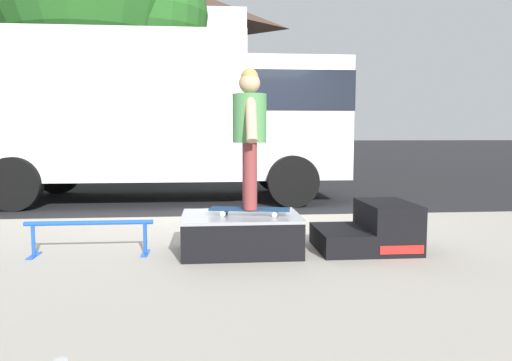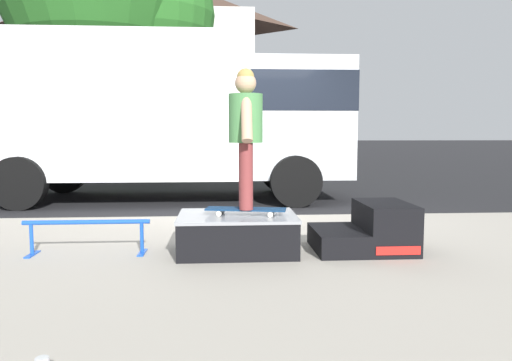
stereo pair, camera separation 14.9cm
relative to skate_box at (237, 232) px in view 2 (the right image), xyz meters
name	(u,v)px [view 2 (the right image)]	position (x,y,z in m)	size (l,w,h in m)	color
ground_plane	(259,217)	(0.41, 2.61, -0.32)	(140.00, 140.00, 0.00)	black
sidewalk_slab	(283,268)	(0.41, -0.39, -0.26)	(50.00, 5.00, 0.12)	#A8A093
skate_box	(237,232)	(0.00, 0.00, 0.00)	(1.15, 0.83, 0.38)	black
kicker_ramp	(370,230)	(1.34, 0.00, 0.00)	(0.96, 0.80, 0.48)	black
grind_rail	(87,229)	(-1.46, 0.01, 0.04)	(1.21, 0.28, 0.34)	blue
skateboard	(246,209)	(0.08, -0.05, 0.23)	(0.80, 0.34, 0.07)	navy
skater_kid	(246,127)	(0.08, -0.05, 1.03)	(0.33, 0.69, 1.34)	brown
box_truck	(168,112)	(-1.20, 4.81, 1.38)	(6.91, 2.63, 3.05)	white
house_behind	(149,66)	(-3.42, 17.72, 3.92)	(9.54, 8.23, 8.40)	silver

